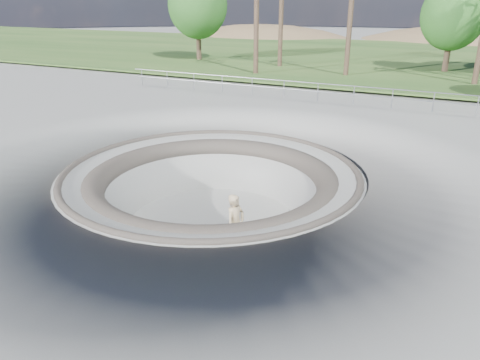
{
  "coord_description": "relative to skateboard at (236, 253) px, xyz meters",
  "views": [
    {
      "loc": [
        7.53,
        -13.1,
        5.59
      ],
      "look_at": [
        1.13,
        -0.07,
        -0.1
      ],
      "focal_mm": 35.0,
      "sensor_mm": 36.0,
      "label": 1
    }
  ],
  "objects": [
    {
      "name": "bushy_tree_left",
      "position": [
        -16.93,
        26.32,
        6.76
      ],
      "size": [
        5.33,
        4.85,
        7.69
      ],
      "color": "brown",
      "rests_on": "ground"
    },
    {
      "name": "skateboard",
      "position": [
        0.0,
        0.0,
        0.0
      ],
      "size": [
        0.95,
        0.53,
        0.09
      ],
      "color": "olive",
      "rests_on": "ground"
    },
    {
      "name": "skater",
      "position": [
        0.0,
        0.0,
        0.99
      ],
      "size": [
        0.62,
        0.8,
        1.95
      ],
      "primitive_type": "imported",
      "rotation": [
        0.0,
        0.0,
        1.34
      ],
      "color": "tan",
      "rests_on": "skateboard"
    },
    {
      "name": "distant_hills",
      "position": [
        1.97,
        58.93,
        -5.19
      ],
      "size": [
        103.2,
        45.0,
        28.6
      ],
      "color": "brown",
      "rests_on": "ground"
    },
    {
      "name": "ground",
      "position": [
        -1.81,
        1.76,
        1.83
      ],
      "size": [
        180.0,
        180.0,
        0.0
      ],
      "primitive_type": "plane",
      "color": "gray",
      "rests_on": "ground"
    },
    {
      "name": "safety_railing",
      "position": [
        -1.81,
        13.76,
        2.52
      ],
      "size": [
        25.0,
        0.06,
        1.03
      ],
      "color": "gray",
      "rests_on": "ground"
    },
    {
      "name": "skate_bowl",
      "position": [
        -1.81,
        1.76,
        -0.0
      ],
      "size": [
        14.0,
        14.0,
        4.1
      ],
      "color": "gray",
      "rests_on": "ground"
    },
    {
      "name": "bushy_tree_mid",
      "position": [
        3.76,
        28.26,
        6.15
      ],
      "size": [
        4.64,
        4.22,
        6.7
      ],
      "color": "brown",
      "rests_on": "ground"
    },
    {
      "name": "grass_strip",
      "position": [
        -1.81,
        35.76,
        2.05
      ],
      "size": [
        180.0,
        36.0,
        0.12
      ],
      "color": "#2B4F1F",
      "rests_on": "ground"
    }
  ]
}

